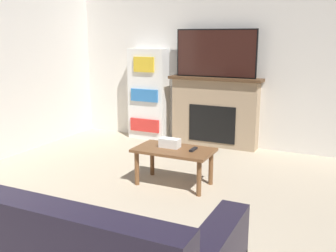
% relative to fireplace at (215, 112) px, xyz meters
% --- Properties ---
extents(wall_back, '(5.90, 0.06, 2.70)m').
position_rel_fireplace_xyz_m(wall_back, '(0.14, 0.14, 0.84)').
color(wall_back, silver).
rests_on(wall_back, ground_plane).
extents(fireplace, '(1.37, 0.28, 1.02)m').
position_rel_fireplace_xyz_m(fireplace, '(0.00, 0.00, 0.00)').
color(fireplace, tan).
rests_on(fireplace, ground_plane).
extents(tv, '(1.18, 0.03, 0.68)m').
position_rel_fireplace_xyz_m(tv, '(0.00, -0.02, 0.84)').
color(tv, black).
rests_on(tv, fireplace).
extents(coffee_table, '(0.84, 0.48, 0.41)m').
position_rel_fireplace_xyz_m(coffee_table, '(0.13, -1.70, -0.17)').
color(coffee_table, brown).
rests_on(coffee_table, ground_plane).
extents(tissue_box, '(0.22, 0.12, 0.10)m').
position_rel_fireplace_xyz_m(tissue_box, '(0.06, -1.67, -0.06)').
color(tissue_box, white).
rests_on(tissue_box, coffee_table).
extents(remote_control, '(0.04, 0.15, 0.02)m').
position_rel_fireplace_xyz_m(remote_control, '(0.34, -1.67, -0.09)').
color(remote_control, black).
rests_on(remote_control, coffee_table).
extents(bookshelf, '(0.60, 0.29, 1.41)m').
position_rel_fireplace_xyz_m(bookshelf, '(-1.09, -0.02, 0.19)').
color(bookshelf, white).
rests_on(bookshelf, ground_plane).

